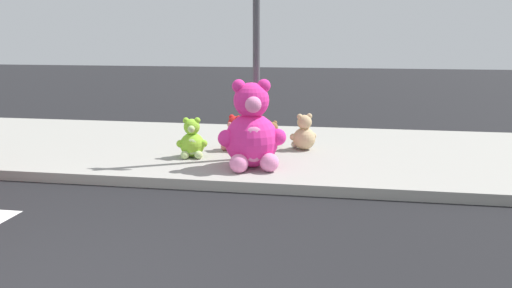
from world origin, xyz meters
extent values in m
cube|color=#9E9B93|center=(0.00, 5.20, 0.07)|extent=(28.00, 4.40, 0.15)
cylinder|color=#4C4C51|center=(1.00, 4.40, 1.75)|extent=(0.11, 0.11, 3.20)
sphere|color=#F22D93|center=(1.02, 3.85, 0.55)|extent=(0.80, 0.80, 0.80)
ellipsoid|color=pink|center=(1.10, 3.57, 0.55)|extent=(0.47, 0.29, 0.52)
sphere|color=#F22D93|center=(1.02, 3.85, 1.15)|extent=(0.52, 0.52, 0.52)
sphere|color=pink|center=(1.08, 3.64, 1.11)|extent=(0.24, 0.24, 0.24)
sphere|color=#F22D93|center=(1.20, 3.90, 1.35)|extent=(0.20, 0.20, 0.20)
sphere|color=#F22D93|center=(1.41, 3.86, 0.61)|extent=(0.25, 0.25, 0.25)
sphere|color=pink|center=(1.33, 3.59, 0.29)|extent=(0.27, 0.27, 0.27)
sphere|color=#F22D93|center=(0.84, 3.80, 1.35)|extent=(0.20, 0.20, 0.20)
sphere|color=#F22D93|center=(0.69, 3.65, 0.61)|extent=(0.25, 0.25, 0.25)
sphere|color=pink|center=(0.91, 3.46, 0.29)|extent=(0.27, 0.27, 0.27)
sphere|color=#8CD133|center=(-0.03, 4.31, 0.35)|extent=(0.39, 0.39, 0.39)
ellipsoid|color=#B8DE87|center=(0.00, 4.17, 0.35)|extent=(0.23, 0.13, 0.26)
sphere|color=#8CD133|center=(-0.03, 4.31, 0.64)|extent=(0.26, 0.26, 0.26)
sphere|color=#B8DE87|center=(-0.01, 4.20, 0.63)|extent=(0.12, 0.12, 0.12)
sphere|color=#8CD133|center=(0.06, 4.33, 0.74)|extent=(0.10, 0.10, 0.10)
sphere|color=#8CD133|center=(0.16, 4.30, 0.38)|extent=(0.12, 0.12, 0.12)
sphere|color=#B8DE87|center=(0.11, 4.17, 0.22)|extent=(0.14, 0.14, 0.14)
sphere|color=#8CD133|center=(-0.12, 4.29, 0.74)|extent=(0.10, 0.10, 0.10)
sphere|color=#8CD133|center=(-0.21, 4.22, 0.38)|extent=(0.12, 0.12, 0.12)
sphere|color=#B8DE87|center=(-0.10, 4.12, 0.22)|extent=(0.14, 0.14, 0.14)
sphere|color=olive|center=(1.15, 5.20, 0.29)|extent=(0.29, 0.29, 0.29)
ellipsoid|color=tan|center=(1.06, 5.25, 0.29)|extent=(0.14, 0.17, 0.19)
sphere|color=olive|center=(1.15, 5.20, 0.51)|extent=(0.19, 0.19, 0.19)
sphere|color=tan|center=(1.08, 5.24, 0.50)|extent=(0.09, 0.09, 0.09)
sphere|color=olive|center=(1.12, 5.14, 0.59)|extent=(0.07, 0.07, 0.07)
sphere|color=olive|center=(1.05, 5.10, 0.32)|extent=(0.09, 0.09, 0.09)
sphere|color=tan|center=(1.00, 5.19, 0.20)|extent=(0.10, 0.10, 0.10)
sphere|color=olive|center=(1.19, 5.25, 0.59)|extent=(0.07, 0.07, 0.07)
sphere|color=olive|center=(1.19, 5.33, 0.32)|extent=(0.09, 0.09, 0.09)
sphere|color=tan|center=(1.09, 5.33, 0.20)|extent=(0.10, 0.10, 0.10)
sphere|color=tan|center=(1.70, 5.15, 0.34)|extent=(0.38, 0.38, 0.38)
ellipsoid|color=beige|center=(1.64, 5.27, 0.34)|extent=(0.23, 0.17, 0.25)
sphere|color=tan|center=(1.70, 5.15, 0.63)|extent=(0.25, 0.25, 0.25)
sphere|color=beige|center=(1.66, 5.24, 0.61)|extent=(0.11, 0.11, 0.11)
sphere|color=tan|center=(1.63, 5.11, 0.73)|extent=(0.10, 0.10, 0.10)
sphere|color=tan|center=(1.52, 5.11, 0.37)|extent=(0.12, 0.12, 0.12)
sphere|color=beige|center=(1.54, 5.25, 0.22)|extent=(0.13, 0.13, 0.13)
sphere|color=tan|center=(1.78, 5.19, 0.73)|extent=(0.10, 0.10, 0.10)
sphere|color=tan|center=(1.85, 5.27, 0.37)|extent=(0.12, 0.12, 0.12)
sphere|color=beige|center=(1.73, 5.34, 0.22)|extent=(0.13, 0.13, 0.13)
sphere|color=red|center=(0.55, 4.91, 0.34)|extent=(0.37, 0.37, 0.37)
ellipsoid|color=#DB7B7B|center=(0.47, 4.80, 0.34)|extent=(0.21, 0.18, 0.24)
sphere|color=red|center=(0.55, 4.91, 0.61)|extent=(0.24, 0.24, 0.24)
sphere|color=#DB7B7B|center=(0.49, 4.83, 0.60)|extent=(0.11, 0.11, 0.11)
sphere|color=red|center=(0.62, 4.86, 0.71)|extent=(0.09, 0.09, 0.09)
sphere|color=red|center=(0.66, 4.77, 0.36)|extent=(0.12, 0.12, 0.12)
sphere|color=#DB7B7B|center=(0.54, 4.73, 0.21)|extent=(0.13, 0.13, 0.13)
sphere|color=red|center=(0.48, 4.96, 0.71)|extent=(0.09, 0.09, 0.09)
sphere|color=red|center=(0.38, 4.98, 0.36)|extent=(0.12, 0.12, 0.12)
sphere|color=#DB7B7B|center=(0.37, 4.84, 0.21)|extent=(0.13, 0.13, 0.13)
camera|label=1|loc=(2.36, -3.52, 2.09)|focal=36.20mm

